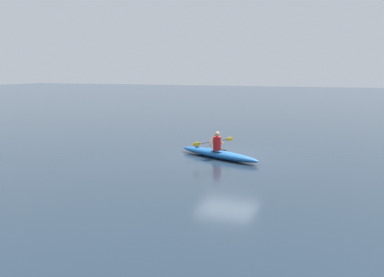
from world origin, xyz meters
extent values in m
plane|color=#1E2D3D|center=(0.00, 0.00, 0.00)|extent=(160.00, 160.00, 0.00)
ellipsoid|color=#1959A5|center=(0.10, 0.98, 0.16)|extent=(4.13, 2.39, 0.31)
torus|color=black|center=(0.04, 1.00, 0.29)|extent=(0.82, 0.82, 0.04)
cylinder|color=black|center=(1.25, 0.45, 0.30)|extent=(0.18, 0.18, 0.02)
cylinder|color=red|center=(0.17, 0.94, 0.59)|extent=(0.33, 0.33, 0.56)
sphere|color=tan|center=(0.17, 0.94, 0.98)|extent=(0.21, 0.21, 0.21)
cylinder|color=black|center=(0.35, 0.86, 0.65)|extent=(0.85, 1.79, 0.03)
ellipsoid|color=gold|center=(0.76, 1.75, 0.65)|extent=(0.20, 0.38, 0.17)
ellipsoid|color=gold|center=(-0.06, -0.03, 0.65)|extent=(0.20, 0.38, 0.17)
cylinder|color=tan|center=(0.35, 1.15, 0.67)|extent=(0.15, 0.32, 0.34)
cylinder|color=tan|center=(0.13, 0.67, 0.67)|extent=(0.27, 0.24, 0.34)
camera|label=1|loc=(-5.93, 18.17, 3.60)|focal=42.03mm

